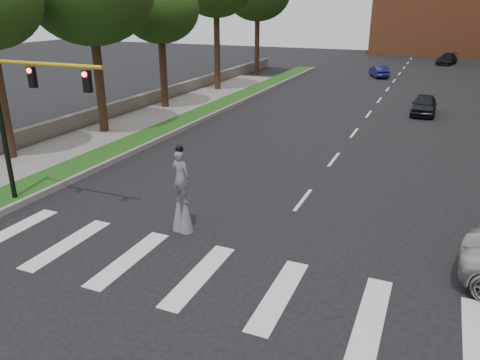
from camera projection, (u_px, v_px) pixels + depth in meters
ground_plane at (224, 304)px, 12.97m from camera, size 160.00×160.00×0.00m
grass_median at (197, 116)px, 34.36m from camera, size 2.00×60.00×0.25m
median_curb at (209, 117)px, 33.97m from camera, size 0.20×60.00×0.28m
sidewalk_left at (68, 147)px, 26.86m from camera, size 4.00×60.00×0.18m
stone_wall at (148, 99)px, 37.95m from camera, size 0.50×56.00×1.10m
traffic_signal at (21, 107)px, 17.68m from camera, size 5.30×0.23×6.20m
stilt_performer at (182, 196)px, 16.69m from camera, size 0.84×0.56×3.27m
car_near at (424, 105)px, 35.05m from camera, size 1.75×4.29×1.46m
car_mid at (379, 71)px, 53.09m from camera, size 2.79×4.28×1.33m
car_far at (447, 59)px, 64.36m from camera, size 3.05×5.23×1.42m
tree_3 at (160, 10)px, 34.62m from camera, size 5.83×5.83×9.93m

